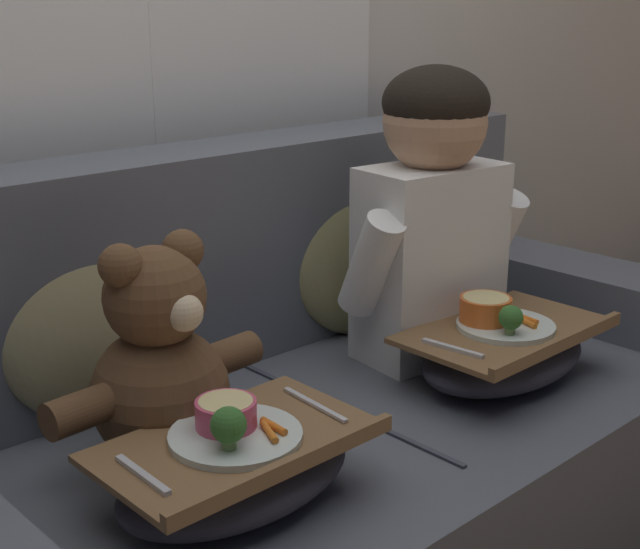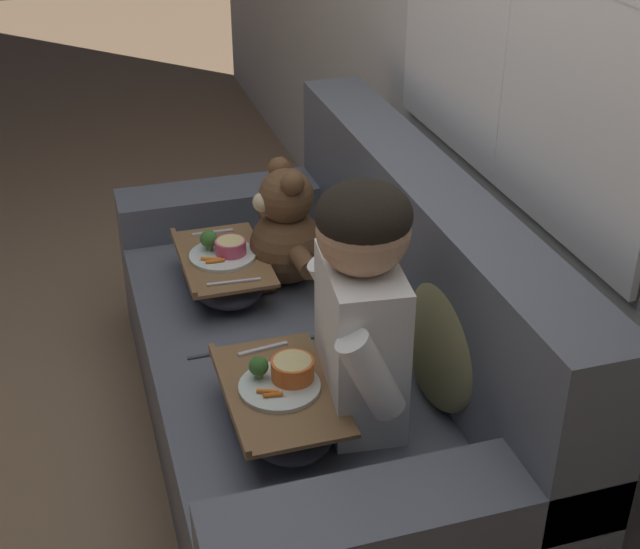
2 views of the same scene
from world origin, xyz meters
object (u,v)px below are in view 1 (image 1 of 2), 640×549
throw_pillow_behind_child (352,249)px  teddy_bear (161,368)px  couch (300,434)px  lap_tray_child (503,350)px  throw_pillow_behind_teddy (87,318)px  lap_tray_teddy (236,467)px  child_figure (432,201)px

throw_pillow_behind_child → teddy_bear: throw_pillow_behind_child is taller
couch → lap_tray_child: 0.48m
throw_pillow_behind_child → lap_tray_child: 0.49m
teddy_bear → lap_tray_child: (0.75, -0.21, -0.11)m
throw_pillow_behind_child → throw_pillow_behind_teddy: bearing=180.0°
couch → lap_tray_teddy: bearing=-145.1°
lap_tray_teddy → throw_pillow_behind_teddy: bearing=89.9°
child_figure → lap_tray_child: size_ratio=1.44×
couch → throw_pillow_behind_child: (0.37, 0.21, 0.31)m
couch → lap_tray_teddy: couch is taller
child_figure → lap_tray_teddy: (-0.75, -0.22, -0.30)m
teddy_bear → lap_tray_child: size_ratio=0.97×
lap_tray_child → throw_pillow_behind_teddy: bearing=147.5°
lap_tray_teddy → child_figure: bearing=16.4°
throw_pillow_behind_child → lap_tray_child: (-0.00, -0.47, -0.14)m
couch → child_figure: 0.60m
child_figure → lap_tray_child: (-0.00, -0.22, -0.30)m
throw_pillow_behind_child → throw_pillow_behind_teddy: throw_pillow_behind_child is taller
throw_pillow_behind_child → lap_tray_child: size_ratio=0.95×
couch → throw_pillow_behind_child: size_ratio=4.32×
child_figure → lap_tray_teddy: 0.84m
lap_tray_teddy → throw_pillow_behind_child: bearing=32.5°
throw_pillow_behind_teddy → lap_tray_teddy: 0.49m
throw_pillow_behind_child → lap_tray_child: bearing=-90.2°
throw_pillow_behind_teddy → couch: bearing=-29.9°
teddy_bear → lap_tray_child: bearing=-16.0°
child_figure → teddy_bear: 0.77m
child_figure → lap_tray_child: bearing=-90.4°
throw_pillow_behind_teddy → lap_tray_teddy: bearing=-90.1°
couch → throw_pillow_behind_child: 0.53m
throw_pillow_behind_teddy → lap_tray_child: throw_pillow_behind_teddy is taller
throw_pillow_behind_teddy → child_figure: size_ratio=0.63×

